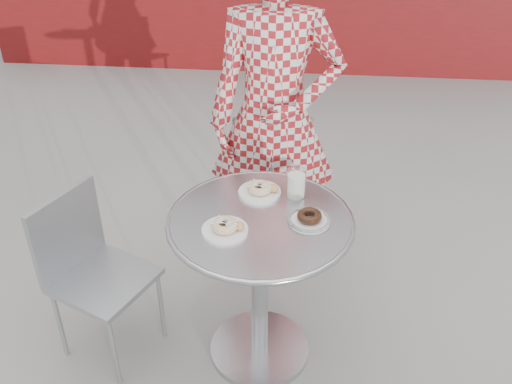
# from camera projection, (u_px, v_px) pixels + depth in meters

# --- Properties ---
(ground) EXTENTS (60.00, 60.00, 0.00)m
(ground) POSITION_uv_depth(u_px,v_px,m) (265.00, 356.00, 2.65)
(ground) COLOR #A5A29D
(ground) RESTS_ON ground
(bistro_table) EXTENTS (0.76, 0.76, 0.76)m
(bistro_table) POSITION_uv_depth(u_px,v_px,m) (260.00, 255.00, 2.37)
(bistro_table) COLOR silver
(bistro_table) RESTS_ON ground
(chair_far) EXTENTS (0.45, 0.45, 0.85)m
(chair_far) POSITION_uv_depth(u_px,v_px,m) (270.00, 197.00, 3.30)
(chair_far) COLOR #9DA0A4
(chair_far) RESTS_ON ground
(chair_left) EXTENTS (0.50, 0.50, 0.79)m
(chair_left) POSITION_uv_depth(u_px,v_px,m) (108.00, 306.00, 2.59)
(chair_left) COLOR #9DA0A4
(chair_left) RESTS_ON ground
(seated_person) EXTENTS (0.65, 0.44, 1.76)m
(seated_person) POSITION_uv_depth(u_px,v_px,m) (275.00, 119.00, 2.75)
(seated_person) COLOR maroon
(seated_person) RESTS_ON ground
(plate_far) EXTENTS (0.18, 0.18, 0.05)m
(plate_far) POSITION_uv_depth(u_px,v_px,m) (260.00, 190.00, 2.41)
(plate_far) COLOR white
(plate_far) RESTS_ON bistro_table
(plate_near) EXTENTS (0.18, 0.18, 0.05)m
(plate_near) POSITION_uv_depth(u_px,v_px,m) (226.00, 227.00, 2.18)
(plate_near) COLOR white
(plate_near) RESTS_ON bistro_table
(plate_checker) EXTENTS (0.17, 0.17, 0.04)m
(plate_checker) POSITION_uv_depth(u_px,v_px,m) (309.00, 219.00, 2.24)
(plate_checker) COLOR white
(plate_checker) RESTS_ON bistro_table
(milk_cup) EXTENTS (0.08, 0.08, 0.13)m
(milk_cup) POSITION_uv_depth(u_px,v_px,m) (296.00, 184.00, 2.37)
(milk_cup) COLOR white
(milk_cup) RESTS_ON bistro_table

